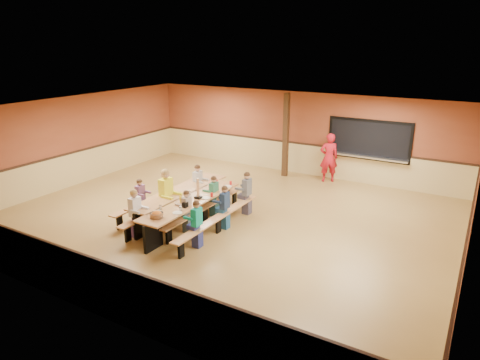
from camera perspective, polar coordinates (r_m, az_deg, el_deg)
The scene contains 23 objects.
ground at distance 12.08m, azimuth -1.97°, elevation -4.93°, with size 12.00×12.00×0.00m, color olive.
room_envelope at distance 11.83m, azimuth -2.00°, elevation -1.85°, with size 12.04×10.04×3.02m.
kitchen_pass_through at distance 15.08m, azimuth 16.78°, elevation 4.93°, with size 2.78×0.28×1.38m.
structural_post at distance 15.44m, azimuth 6.13°, elevation 5.93°, with size 0.18×0.18×3.00m, color #331F11.
cafeteria_table_main at distance 11.38m, azimuth -6.42°, elevation -3.68°, with size 1.91×3.70×0.74m.
cafeteria_table_second at distance 12.10m, azimuth -7.91°, elevation -2.39°, with size 1.91×3.70×0.74m.
seated_child_white_left at distance 10.98m, azimuth -13.78°, elevation -4.40°, with size 0.38×0.31×1.24m, color white, non-canonical shape.
seated_adult_yellow at distance 11.76m, azimuth -9.81°, elevation -2.08°, with size 0.48×0.39×1.44m, color #FBFF28, non-canonical shape.
seated_child_grey_left at distance 12.88m, azimuth -5.64°, elevation -0.65°, with size 0.37×0.30×1.21m, color #B9B9B9, non-canonical shape.
seated_child_teal_right at distance 10.22m, azimuth -5.77°, elevation -5.91°, with size 0.35×0.28×1.16m, color #0C9382, non-canonical shape.
seated_child_navy_right at distance 11.16m, azimuth -2.04°, elevation -3.69°, with size 0.35×0.28×1.17m, color navy, non-canonical shape.
seated_child_char_right at distance 12.09m, azimuth 0.93°, elevation -1.80°, with size 0.37×0.31×1.22m, color #52555D, non-canonical shape.
seated_child_purple_sec at distance 12.09m, azimuth -13.11°, elevation -2.51°, with size 0.33×0.27×1.13m, color #814F82, non-canonical shape.
seated_child_green_sec at distance 11.95m, azimuth -3.49°, elevation -2.22°, with size 0.35×0.28×1.16m, color #2E7355, non-canonical shape.
seated_child_tan_sec at distance 11.02m, azimuth -7.09°, elevation -4.24°, with size 0.33×0.27×1.12m, color tan, non-canonical shape.
standing_woman at distance 15.16m, azimuth 11.76°, elevation 2.95°, with size 0.63×0.41×1.72m, color red.
punch_pitcher at distance 11.90m, azimuth -3.84°, elevation -0.95°, with size 0.16×0.16×0.22m, color red.
chip_bowl at distance 10.30m, azimuth -11.06°, elevation -4.56°, with size 0.32×0.32×0.15m, color orange, non-canonical shape.
napkin_dispenser at distance 10.81m, azimuth -7.33°, elevation -3.31°, with size 0.10×0.14×0.13m, color black.
condiment_mustard at distance 11.14m, azimuth -7.93°, elevation -2.57°, with size 0.06×0.06×0.17m, color yellow.
condiment_ketchup at distance 11.20m, azimuth -7.17°, elevation -2.42°, with size 0.06×0.06×0.17m, color #B2140F.
table_paddle at distance 11.35m, azimuth -5.59°, elevation -1.81°, with size 0.16×0.16×0.56m.
place_settings at distance 11.28m, azimuth -6.47°, elevation -2.41°, with size 0.65×3.30×0.11m, color beige, non-canonical shape.
Camera 1 is at (5.98, -9.38, 4.72)m, focal length 32.00 mm.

